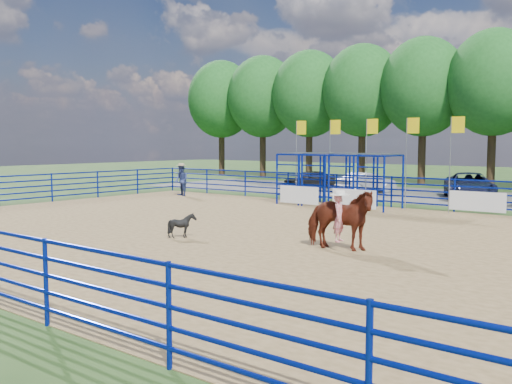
# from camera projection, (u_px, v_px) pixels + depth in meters

# --- Properties ---
(ground) EXTENTS (120.00, 120.00, 0.00)m
(ground) POSITION_uv_depth(u_px,v_px,m) (264.00, 234.00, 19.35)
(ground) COLOR #355522
(ground) RESTS_ON ground
(arena_dirt) EXTENTS (30.00, 20.00, 0.02)m
(arena_dirt) POSITION_uv_depth(u_px,v_px,m) (264.00, 234.00, 19.35)
(arena_dirt) COLOR #9B7C4D
(arena_dirt) RESTS_ON ground
(gravel_strip) EXTENTS (40.00, 10.00, 0.01)m
(gravel_strip) POSITION_uv_depth(u_px,v_px,m) (444.00, 196.00, 32.66)
(gravel_strip) COLOR #65625A
(gravel_strip) RESTS_ON ground
(horse_and_rider) EXTENTS (2.24, 1.32, 2.39)m
(horse_and_rider) POSITION_uv_depth(u_px,v_px,m) (339.00, 217.00, 16.28)
(horse_and_rider) COLOR #612313
(horse_and_rider) RESTS_ON arena_dirt
(calf) EXTENTS (0.80, 0.73, 0.81)m
(calf) POSITION_uv_depth(u_px,v_px,m) (182.00, 225.00, 18.41)
(calf) COLOR black
(calf) RESTS_ON arena_dirt
(spectator_cowboy) EXTENTS (1.05, 0.93, 1.86)m
(spectator_cowboy) POSITION_uv_depth(u_px,v_px,m) (181.00, 180.00, 32.69)
(spectator_cowboy) COLOR navy
(spectator_cowboy) RESTS_ON arena_dirt
(car_a) EXTENTS (2.64, 3.91, 1.24)m
(car_a) POSITION_uv_depth(u_px,v_px,m) (309.00, 179.00, 38.19)
(car_a) COLOR black
(car_a) RESTS_ON gravel_strip
(car_b) EXTENTS (2.54, 4.06, 1.26)m
(car_b) POSITION_uv_depth(u_px,v_px,m) (367.00, 183.00, 34.68)
(car_b) COLOR gray
(car_b) RESTS_ON gravel_strip
(car_c) EXTENTS (4.24, 5.72, 1.44)m
(car_c) POSITION_uv_depth(u_px,v_px,m) (469.00, 186.00, 31.01)
(car_c) COLOR #161A38
(car_c) RESTS_ON gravel_strip
(perimeter_fence) EXTENTS (30.10, 20.10, 1.50)m
(perimeter_fence) POSITION_uv_depth(u_px,v_px,m) (264.00, 212.00, 19.28)
(perimeter_fence) COLOR #061A92
(perimeter_fence) RESTS_ON ground
(chute_assembly) EXTENTS (19.32, 2.41, 4.20)m
(chute_assembly) POSITION_uv_depth(u_px,v_px,m) (344.00, 181.00, 27.33)
(chute_assembly) COLOR #061A92
(chute_assembly) RESTS_ON ground
(treeline) EXTENTS (56.40, 6.40, 11.24)m
(treeline) POSITION_uv_depth(u_px,v_px,m) (494.00, 77.00, 39.05)
(treeline) COLOR #3F2B19
(treeline) RESTS_ON ground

